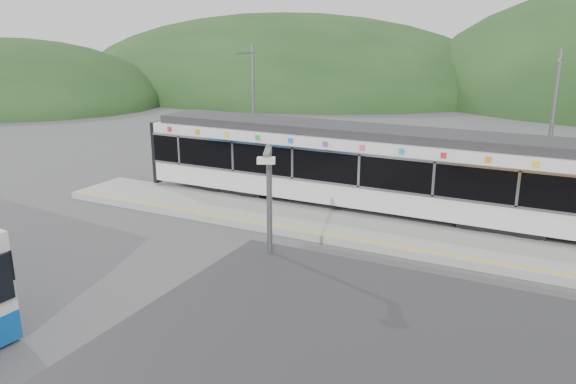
% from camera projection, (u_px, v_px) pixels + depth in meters
% --- Properties ---
extents(ground, '(120.00, 120.00, 0.00)m').
position_uv_depth(ground, '(304.00, 260.00, 19.49)').
color(ground, '#4C4C4F').
rests_on(ground, ground).
extents(hills, '(146.00, 149.00, 26.00)m').
position_uv_depth(hills, '(511.00, 240.00, 21.33)').
color(hills, '#1E3D19').
rests_on(hills, ground).
extents(platform, '(26.00, 3.20, 0.30)m').
position_uv_depth(platform, '(340.00, 227.00, 22.27)').
color(platform, '#9E9E99').
rests_on(platform, ground).
extents(yellow_line, '(26.00, 0.10, 0.01)m').
position_uv_depth(yellow_line, '(327.00, 234.00, 21.12)').
color(yellow_line, yellow).
rests_on(yellow_line, platform).
extents(train, '(20.44, 3.01, 3.74)m').
position_uv_depth(train, '(360.00, 166.00, 24.14)').
color(train, black).
rests_on(train, ground).
extents(catenary_mast_west, '(0.18, 1.80, 7.00)m').
position_uv_depth(catenary_mast_west, '(253.00, 112.00, 28.86)').
color(catenary_mast_west, slate).
rests_on(catenary_mast_west, ground).
extents(catenary_mast_east, '(0.18, 1.80, 7.00)m').
position_uv_depth(catenary_mast_east, '(551.00, 133.00, 22.77)').
color(catenary_mast_east, slate).
rests_on(catenary_mast_east, ground).
extents(lamp_post, '(0.49, 1.02, 5.39)m').
position_uv_depth(lamp_post, '(267.00, 243.00, 12.11)').
color(lamp_post, slate).
rests_on(lamp_post, ground).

